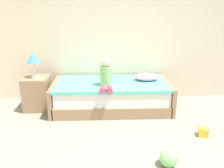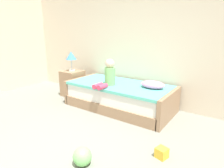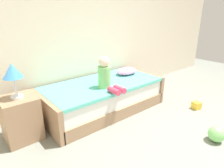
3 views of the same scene
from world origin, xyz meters
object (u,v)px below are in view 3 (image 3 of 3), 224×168
Objects in this scene: table_lamp at (13,73)px; toy_ball at (216,134)px; toy_block at (196,105)px; nightstand at (21,118)px; pillow at (127,71)px; child_figure at (106,76)px; bed at (103,97)px.

toy_ball is (1.96, -1.72, -0.83)m from table_lamp.
toy_block is (2.65, -1.07, -0.87)m from table_lamp.
toy_block is at bearing -22.04° from nightstand.
nightstand is 0.64m from table_lamp.
nightstand is 1.33× the size of table_lamp.
table_lamp is 1.02× the size of pillow.
child_figure is 1.16× the size of pillow.
toy_block is (1.40, -0.82, -0.64)m from child_figure.
toy_ball is at bearing -91.47° from pillow.
table_lamp is 2.04m from pillow.
bed is 9.77× the size of toy_ball.
pillow is at bearing 88.53° from toy_ball.
pillow is at bearing 119.33° from toy_block.
child_figure is at bearing -156.38° from pillow.
bed is 16.44× the size of toy_block.
table_lamp is 0.88× the size of child_figure.
pillow is (2.00, 0.07, -0.37)m from table_lamp.
toy_ball is (-0.05, -1.80, -0.46)m from pillow.
toy_block is (0.64, -1.15, -0.50)m from pillow.
pillow is at bearing 23.62° from child_figure.
child_figure is (1.25, -0.25, 0.40)m from nightstand.
nightstand is 1.18× the size of child_figure.
child_figure reaches higher than bed.
toy_block is (2.65, -1.07, -0.24)m from nightstand.
pillow is 3.43× the size of toy_block.
table_lamp is (-1.35, 0.03, 0.69)m from bed.
toy_ball is at bearing -70.32° from bed.
nightstand is 2.78× the size of toy_ball.
child_figure reaches higher than toy_ball.
toy_block is (0.69, 0.65, -0.04)m from toy_ball.
bed is at bearing 109.68° from toy_ball.
bed reaches higher than toy_block.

